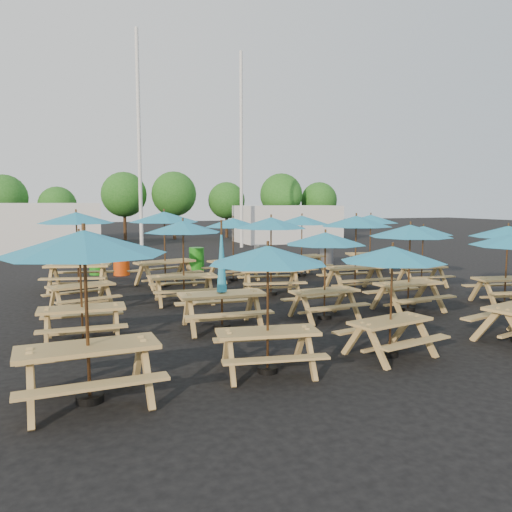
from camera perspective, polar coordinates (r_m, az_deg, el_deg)
name	(u,v)px	position (r m, az deg, el deg)	size (l,w,h in m)	color
ground	(273,297)	(15.20, 2.01, -4.70)	(120.00, 120.00, 0.00)	black
picnic_unit_0	(84,252)	(7.37, -19.02, 0.42)	(2.42, 2.42, 2.51)	tan
picnic_unit_1	(80,250)	(10.70, -19.52, 0.61)	(2.08, 2.08, 2.19)	tan
picnic_unit_2	(79,242)	(13.77, -19.55, 1.56)	(2.45, 2.45, 2.13)	tan
picnic_unit_3	(76,222)	(17.07, -19.85, 3.67)	(2.87, 2.87, 2.57)	tan
picnic_unit_4	(268,262)	(8.25, 1.36, -0.66)	(2.32, 2.32, 2.18)	tan
picnic_unit_5	(222,285)	(11.29, -3.93, -3.29)	(2.03, 1.80, 2.47)	tan
picnic_unit_6	(183,231)	(14.22, -8.34, 2.82)	(2.32, 2.32, 2.36)	tan
picnic_unit_7	(164,221)	(17.26, -10.45, 3.96)	(2.99, 2.99, 2.57)	tan
picnic_unit_8	(392,260)	(9.49, 15.31, -0.46)	(2.28, 2.28, 2.09)	tan
picnic_unit_9	(325,243)	(12.25, 7.93, 1.46)	(2.12, 2.12, 2.16)	tan
picnic_unit_10	(271,227)	(15.29, 1.73, 3.33)	(2.64, 2.64, 2.43)	tan
picnic_unit_11	(233,226)	(18.12, -2.64, 3.45)	(2.60, 2.60, 2.31)	tan
picnic_unit_13	(410,236)	(13.59, 17.21, 2.24)	(2.27, 2.27, 2.31)	tan
picnic_unit_14	(356,225)	(16.15, 11.37, 3.46)	(2.30, 2.30, 2.46)	tan
picnic_unit_15	(302,223)	(19.30, 5.27, 3.75)	(2.45, 2.45, 2.37)	tan
picnic_unit_17	(508,236)	(15.60, 26.84, 2.09)	(2.41, 2.41, 2.23)	tan
picnic_unit_18	(423,234)	(17.78, 18.57, 2.43)	(2.10, 2.10, 2.08)	tan
picnic_unit_19	(371,222)	(20.73, 12.97, 3.81)	(2.67, 2.67, 2.38)	tan
waste_bin_0	(97,262)	(20.75, -17.69, -0.67)	(0.62, 0.62, 0.99)	#1F8618
waste_bin_1	(121,263)	(20.30, -15.14, -0.74)	(0.62, 0.62, 0.99)	#E4450D
waste_bin_2	(122,263)	(20.30, -15.11, -0.74)	(0.62, 0.62, 0.99)	#E4450D
waste_bin_3	(197,259)	(20.83, -6.81, -0.39)	(0.62, 0.62, 0.99)	#1F8618
waste_bin_4	(261,256)	(22.16, 0.56, 0.05)	(0.62, 0.62, 0.99)	gray
waste_bin_5	(327,254)	(23.01, 8.07, 0.22)	(0.62, 0.62, 0.99)	gray
mast_0	(139,143)	(28.19, -13.20, 12.42)	(0.20, 0.20, 12.00)	silver
mast_1	(241,151)	(31.64, -1.69, 11.88)	(0.20, 0.20, 12.00)	silver
event_tent_0	(27,227)	(31.88, -24.73, 3.00)	(8.00, 4.00, 2.80)	silver
event_tent_1	(287,224)	(35.97, 3.57, 3.70)	(7.00, 4.00, 2.60)	silver
tree_1	(4,198)	(37.88, -26.88, 5.97)	(3.11, 3.11, 4.72)	#382314
tree_2	(57,205)	(37.42, -21.75, 5.40)	(2.59, 2.59, 3.93)	#382314
tree_3	(124,195)	(38.69, -14.85, 6.80)	(3.36, 3.36, 5.09)	#382314
tree_4	(174,194)	(38.79, -9.37, 7.00)	(3.41, 3.41, 5.17)	#382314
tree_5	(227,201)	(40.27, -3.39, 6.35)	(2.94, 2.94, 4.45)	#382314
tree_6	(281,195)	(40.00, 2.91, 7.00)	(3.38, 3.38, 5.13)	#382314
tree_7	(319,200)	(41.50, 7.21, 6.33)	(2.95, 2.95, 4.48)	#382314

